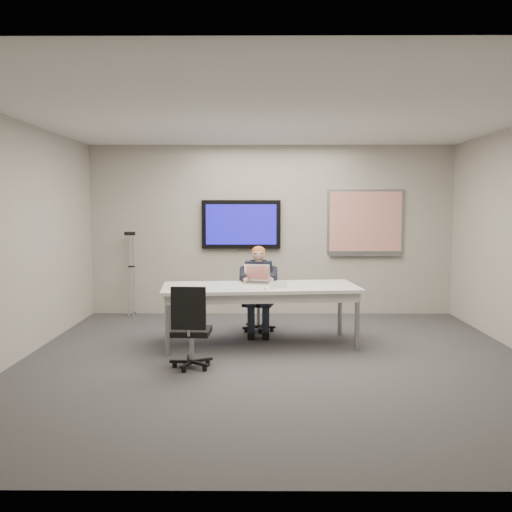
{
  "coord_description": "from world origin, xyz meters",
  "views": [
    {
      "loc": [
        -0.2,
        -6.46,
        1.79
      ],
      "look_at": [
        -0.24,
        1.05,
        1.14
      ],
      "focal_mm": 40.0,
      "sensor_mm": 36.0,
      "label": 1
    }
  ],
  "objects_px": {
    "office_chair_far": "(259,311)",
    "conference_table": "(260,292)",
    "seated_person": "(258,299)",
    "laptop": "(257,278)",
    "office_chair_near": "(191,343)"
  },
  "relations": [
    {
      "from": "conference_table",
      "to": "laptop",
      "type": "bearing_deg",
      "value": 92.16
    },
    {
      "from": "conference_table",
      "to": "seated_person",
      "type": "relative_size",
      "value": 2.1
    },
    {
      "from": "office_chair_near",
      "to": "seated_person",
      "type": "relative_size",
      "value": 0.76
    },
    {
      "from": "conference_table",
      "to": "seated_person",
      "type": "height_order",
      "value": "seated_person"
    },
    {
      "from": "laptop",
      "to": "conference_table",
      "type": "bearing_deg",
      "value": -70.36
    },
    {
      "from": "office_chair_far",
      "to": "conference_table",
      "type": "bearing_deg",
      "value": -78.21
    },
    {
      "from": "laptop",
      "to": "office_chair_near",
      "type": "bearing_deg",
      "value": -106.07
    },
    {
      "from": "conference_table",
      "to": "seated_person",
      "type": "xyz_separation_m",
      "value": [
        -0.02,
        0.61,
        -0.19
      ]
    },
    {
      "from": "office_chair_far",
      "to": "laptop",
      "type": "height_order",
      "value": "laptop"
    },
    {
      "from": "conference_table",
      "to": "office_chair_far",
      "type": "bearing_deg",
      "value": 85.08
    },
    {
      "from": "office_chair_far",
      "to": "seated_person",
      "type": "height_order",
      "value": "seated_person"
    },
    {
      "from": "seated_person",
      "to": "conference_table",
      "type": "bearing_deg",
      "value": -84.69
    },
    {
      "from": "conference_table",
      "to": "office_chair_far",
      "type": "distance_m",
      "value": 0.92
    },
    {
      "from": "office_chair_near",
      "to": "laptop",
      "type": "xyz_separation_m",
      "value": [
        0.73,
        1.39,
        0.54
      ]
    },
    {
      "from": "office_chair_near",
      "to": "seated_person",
      "type": "xyz_separation_m",
      "value": [
        0.74,
        1.73,
        0.21
      ]
    }
  ]
}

